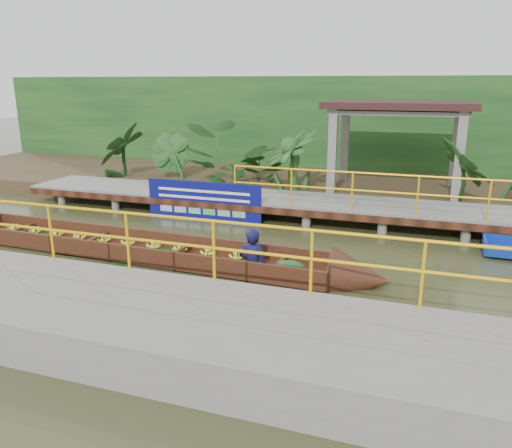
% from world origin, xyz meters
% --- Properties ---
extents(ground, '(80.00, 80.00, 0.00)m').
position_xyz_m(ground, '(0.00, 0.00, 0.00)').
color(ground, '#34371B').
rests_on(ground, ground).
extents(land_strip, '(30.00, 8.00, 0.45)m').
position_xyz_m(land_strip, '(0.00, 7.50, 0.23)').
color(land_strip, '#362D1B').
rests_on(land_strip, ground).
extents(far_dock, '(16.00, 2.06, 1.66)m').
position_xyz_m(far_dock, '(0.02, 3.43, 0.48)').
color(far_dock, slate).
rests_on(far_dock, ground).
extents(near_dock, '(18.00, 2.40, 1.73)m').
position_xyz_m(near_dock, '(1.00, -4.20, 0.30)').
color(near_dock, slate).
rests_on(near_dock, ground).
extents(pavilion, '(4.40, 3.00, 3.00)m').
position_xyz_m(pavilion, '(3.00, 6.30, 2.82)').
color(pavilion, slate).
rests_on(pavilion, ground).
extents(foliage_backdrop, '(30.00, 0.80, 4.00)m').
position_xyz_m(foliage_backdrop, '(0.00, 10.00, 2.00)').
color(foliage_backdrop, '#133C17').
rests_on(foliage_backdrop, ground).
extents(vendor_boat, '(11.29, 1.52, 2.12)m').
position_xyz_m(vendor_boat, '(-1.92, -0.82, 0.21)').
color(vendor_boat, '#34160E').
rests_on(vendor_boat, ground).
extents(blue_banner, '(3.44, 0.04, 1.08)m').
position_xyz_m(blue_banner, '(-1.93, 2.48, 0.56)').
color(blue_banner, navy).
rests_on(blue_banner, ground).
extents(tropical_plants, '(14.25, 1.25, 1.57)m').
position_xyz_m(tropical_plants, '(-0.30, 5.30, 1.23)').
color(tropical_plants, '#133C17').
rests_on(tropical_plants, ground).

